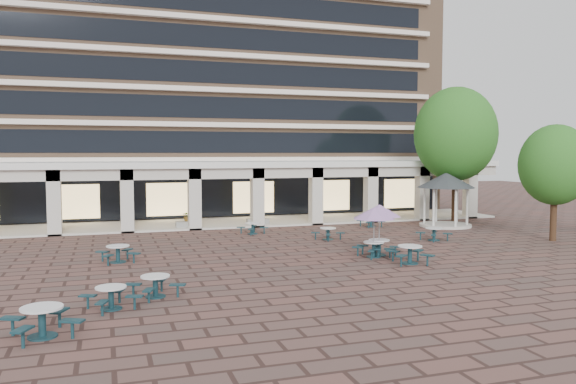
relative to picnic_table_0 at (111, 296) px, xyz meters
name	(u,v)px	position (x,y,z in m)	size (l,w,h in m)	color
ground	(283,263)	(7.50, 5.48, -0.44)	(120.00, 120.00, 0.00)	brown
apartment_building	(194,65)	(7.50, 30.95, 12.16)	(40.00, 15.50, 25.20)	#8D6A4F
retail_arcade	(219,181)	(7.50, 20.28, 2.56)	(42.00, 6.60, 4.40)	white
picnic_table_0	(111,296)	(0.00, 0.00, 0.00)	(2.02, 2.02, 0.74)	#153741
picnic_table_1	(155,284)	(1.48, 1.12, 0.01)	(2.07, 2.07, 0.75)	#153741
picnic_table_2	(410,253)	(12.92, 3.58, 0.05)	(2.08, 2.08, 0.82)	#153741
picnic_table_5	(42,319)	(-1.81, -2.29, 0.06)	(2.25, 2.25, 0.84)	#153741
picnic_table_6	(379,212)	(12.56, 5.88, 1.66)	(2.14, 2.14, 2.47)	#153741
picnic_table_7	(434,233)	(17.70, 9.08, -0.01)	(1.83, 1.83, 0.73)	#153741
picnic_table_8	(118,252)	(0.38, 7.96, 0.03)	(1.98, 1.98, 0.78)	#153741
picnic_table_10	(328,233)	(12.04, 11.23, -0.03)	(1.90, 1.90, 0.69)	#153741
picnic_table_11	(374,215)	(12.09, 5.53, 1.59)	(2.07, 2.07, 2.39)	#153741
picnic_table_12	(253,227)	(8.49, 14.79, -0.03)	(1.89, 1.89, 0.69)	#153741
picnic_table_13	(371,221)	(16.91, 15.48, -0.02)	(1.67, 1.67, 0.70)	#153741
gazebo	(446,186)	(21.85, 14.17, 2.28)	(3.88, 3.88, 3.61)	beige
tree_east_a	(555,165)	(24.06, 6.87, 3.87)	(3.97, 3.97, 6.61)	#452A1B
tree_east_c	(456,134)	(23.57, 15.69, 5.87)	(5.80, 5.80, 9.65)	#452A1B
planter_left	(187,222)	(4.98, 18.38, 0.04)	(1.50, 0.61, 1.23)	#959690
planter_right	(258,219)	(9.78, 18.38, 0.03)	(1.50, 0.74, 1.22)	#959690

